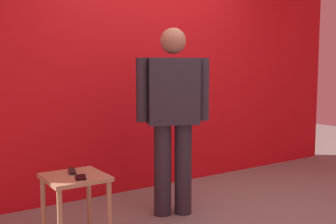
# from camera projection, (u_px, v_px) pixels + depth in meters

# --- Properties ---
(back_wall_red) EXTENTS (5.74, 0.12, 3.30)m
(back_wall_red) POSITION_uv_depth(u_px,v_px,m) (149.00, 37.00, 4.45)
(back_wall_red) COLOR red
(back_wall_red) RESTS_ON ground_plane
(standing_person) EXTENTS (0.64, 0.38, 1.66)m
(standing_person) POSITION_uv_depth(u_px,v_px,m) (173.00, 112.00, 3.61)
(standing_person) COLOR #2D2D38
(standing_person) RESTS_ON ground_plane
(side_table) EXTENTS (0.42, 0.42, 0.53)m
(side_table) POSITION_uv_depth(u_px,v_px,m) (75.00, 189.00, 2.99)
(side_table) COLOR tan
(side_table) RESTS_ON ground_plane
(cell_phone) EXTENTS (0.11, 0.16, 0.01)m
(cell_phone) POSITION_uv_depth(u_px,v_px,m) (81.00, 177.00, 2.90)
(cell_phone) COLOR black
(cell_phone) RESTS_ON side_table
(tv_remote) EXTENTS (0.09, 0.18, 0.02)m
(tv_remote) POSITION_uv_depth(u_px,v_px,m) (72.00, 171.00, 3.06)
(tv_remote) COLOR black
(tv_remote) RESTS_ON side_table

